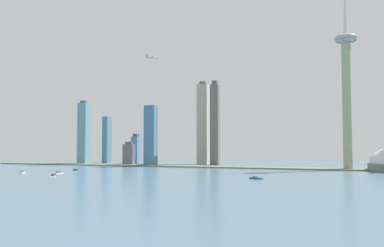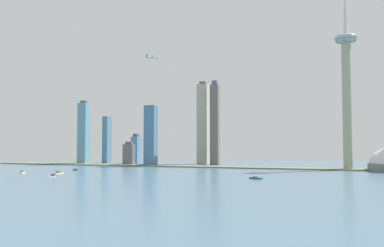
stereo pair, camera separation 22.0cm
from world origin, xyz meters
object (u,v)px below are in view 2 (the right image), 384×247
(skyscraper_2, at_px, (215,124))
(airplane, at_px, (152,58))
(observation_tower, at_px, (347,78))
(skyscraper_4, at_px, (84,133))
(skyscraper_8, at_px, (136,149))
(skyscraper_7, at_px, (107,140))
(boat_3, at_px, (53,176))
(boat_6, at_px, (75,169))
(skyscraper_6, at_px, (151,136))
(channel_buoy_0, at_px, (345,176))
(boat_1, at_px, (256,178))
(skyscraper_3, at_px, (203,124))
(skyscraper_1, at_px, (129,154))
(boat_2, at_px, (58,173))
(boat_4, at_px, (22,172))

(skyscraper_2, bearing_deg, airplane, -122.29)
(observation_tower, bearing_deg, skyscraper_4, 177.45)
(skyscraper_8, bearing_deg, skyscraper_2, -1.32)
(skyscraper_7, bearing_deg, boat_3, -70.51)
(skyscraper_8, distance_m, boat_6, 238.94)
(skyscraper_6, bearing_deg, skyscraper_4, 172.34)
(skyscraper_4, height_order, channel_buoy_0, skyscraper_4)
(skyscraper_7, distance_m, boat_3, 387.96)
(observation_tower, distance_m, boat_6, 494.06)
(boat_1, xyz_separation_m, airplane, (-217.62, 162.99, 206.02))
(skyscraper_2, xyz_separation_m, skyscraper_3, (-32.70, 23.25, 2.35))
(skyscraper_2, distance_m, boat_6, 309.71)
(skyscraper_1, relative_size, boat_2, 2.84)
(skyscraper_8, distance_m, boat_3, 366.25)
(observation_tower, relative_size, skyscraper_7, 3.14)
(boat_1, distance_m, boat_6, 324.08)
(skyscraper_3, xyz_separation_m, boat_2, (-130.53, -330.78, -88.13))
(skyscraper_7, height_order, boat_6, skyscraper_7)
(skyscraper_6, bearing_deg, channel_buoy_0, -21.05)
(skyscraper_6, distance_m, boat_6, 177.53)
(boat_4, relative_size, airplane, 0.56)
(boat_3, bearing_deg, boat_2, -120.57)
(boat_1, bearing_deg, airplane, -9.16)
(boat_2, distance_m, boat_6, 78.10)
(skyscraper_3, relative_size, skyscraper_8, 2.70)
(skyscraper_1, distance_m, airplane, 214.65)
(skyscraper_2, xyz_separation_m, boat_4, (-223.14, -315.23, -85.61))
(boat_4, bearing_deg, boat_2, -100.64)
(skyscraper_2, relative_size, boat_6, 24.66)
(skyscraper_4, relative_size, skyscraper_7, 1.29)
(channel_buoy_0, bearing_deg, boat_4, -168.43)
(skyscraper_3, relative_size, boat_1, 10.04)
(skyscraper_3, height_order, boat_3, skyscraper_3)
(skyscraper_6, height_order, channel_buoy_0, skyscraper_6)
(skyscraper_7, relative_size, boat_1, 5.96)
(boat_1, distance_m, airplane, 341.13)
(skyscraper_3, distance_m, boat_2, 366.36)
(skyscraper_6, xyz_separation_m, airplane, (26.63, -54.09, 146.40))
(boat_2, bearing_deg, skyscraper_3, 161.10)
(skyscraper_3, height_order, boat_2, skyscraper_3)
(skyscraper_4, bearing_deg, boat_4, -76.55)
(boat_1, xyz_separation_m, boat_4, (-354.66, -15.98, -0.02))
(airplane, bearing_deg, observation_tower, -20.68)
(boat_2, bearing_deg, skyscraper_4, -151.37)
(airplane, bearing_deg, boat_2, -143.70)
(skyscraper_4, bearing_deg, airplane, -21.27)
(boat_6, height_order, airplane, airplane)
(boat_2, height_order, boat_3, boat_2)
(skyscraper_3, relative_size, channel_buoy_0, 96.17)
(skyscraper_4, height_order, skyscraper_7, skyscraper_4)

